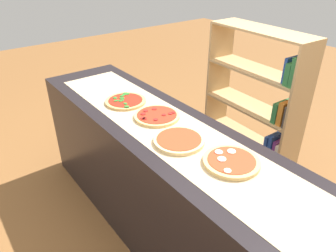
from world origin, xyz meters
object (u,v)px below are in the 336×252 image
pizza_pepperoni_1 (157,116)px  bookshelf (262,119)px  pizza_mozzarella_3 (231,162)px  pizza_plain_2 (179,140)px  pizza_spinach_0 (125,101)px

pizza_pepperoni_1 → bookshelf: bearing=84.6°
pizza_pepperoni_1 → pizza_mozzarella_3: 0.65m
pizza_pepperoni_1 → pizza_mozzarella_3: bearing=0.6°
pizza_mozzarella_3 → bookshelf: bookshelf is taller
pizza_pepperoni_1 → pizza_plain_2: 0.33m
pizza_plain_2 → bookshelf: size_ratio=0.22×
pizza_plain_2 → pizza_spinach_0: bearing=177.1°
pizza_mozzarella_3 → pizza_plain_2: bearing=-165.5°
pizza_plain_2 → pizza_mozzarella_3: size_ratio=0.99×
pizza_mozzarella_3 → bookshelf: 1.21m
pizza_spinach_0 → bookshelf: size_ratio=0.22×
pizza_spinach_0 → pizza_mozzarella_3: size_ratio=0.99×
bookshelf → pizza_mozzarella_3: bearing=-61.9°
pizza_pepperoni_1 → bookshelf: 1.09m
pizza_plain_2 → pizza_mozzarella_3: (0.32, 0.08, 0.00)m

